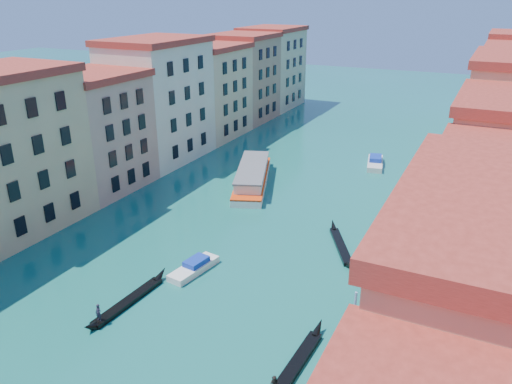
% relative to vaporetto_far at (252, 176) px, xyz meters
% --- Properties ---
extents(left_bank_palazzos, '(12.80, 128.40, 21.00)m').
position_rel_vaporetto_far_xyz_m(left_bank_palazzos, '(-20.55, -1.57, 8.40)').
color(left_bank_palazzos, '#C7BA8A').
rests_on(left_bank_palazzos, ground).
extents(quay, '(4.00, 140.00, 1.00)m').
position_rel_vaporetto_far_xyz_m(quay, '(27.45, -1.25, -0.80)').
color(quay, gray).
rests_on(quay, ground).
extents(mooring_poles_right, '(1.44, 54.24, 3.20)m').
position_rel_vaporetto_far_xyz_m(mooring_poles_right, '(24.55, -37.45, -0.00)').
color(mooring_poles_right, brown).
rests_on(mooring_poles_right, ground).
extents(vaporetto_far, '(11.07, 19.78, 2.90)m').
position_rel_vaporetto_far_xyz_m(vaporetto_far, '(0.00, 0.00, 0.00)').
color(vaporetto_far, silver).
rests_on(vaporetto_far, ground).
extents(gondola_fore, '(1.58, 11.79, 2.35)m').
position_rel_vaporetto_far_xyz_m(gondola_fore, '(3.55, -34.37, -0.91)').
color(gondola_fore, black).
rests_on(gondola_fore, ground).
extents(gondola_right, '(1.48, 11.80, 2.35)m').
position_rel_vaporetto_far_xyz_m(gondola_right, '(21.44, -35.89, -0.85)').
color(gondola_right, black).
rests_on(gondola_right, ground).
extents(gondola_far, '(6.24, 10.57, 1.64)m').
position_rel_vaporetto_far_xyz_m(gondola_far, '(18.66, -14.20, -0.97)').
color(gondola_far, black).
rests_on(gondola_far, ground).
extents(motorboat_mid, '(2.95, 6.61, 1.32)m').
position_rel_vaporetto_far_xyz_m(motorboat_mid, '(6.08, -26.45, -0.79)').
color(motorboat_mid, silver).
rests_on(motorboat_mid, ground).
extents(motorboat_far, '(4.02, 8.19, 1.63)m').
position_rel_vaporetto_far_xyz_m(motorboat_far, '(15.34, 17.11, -0.67)').
color(motorboat_far, silver).
rests_on(motorboat_far, ground).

